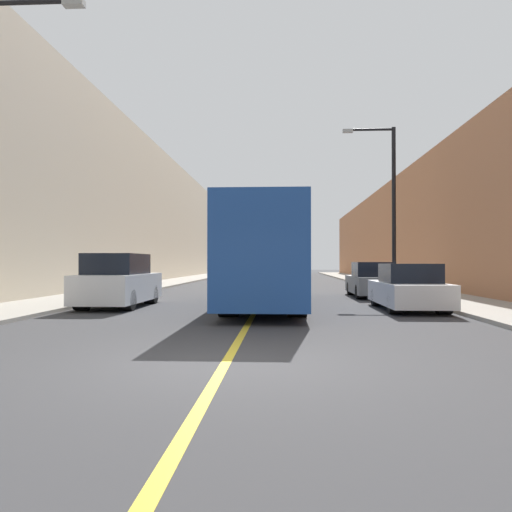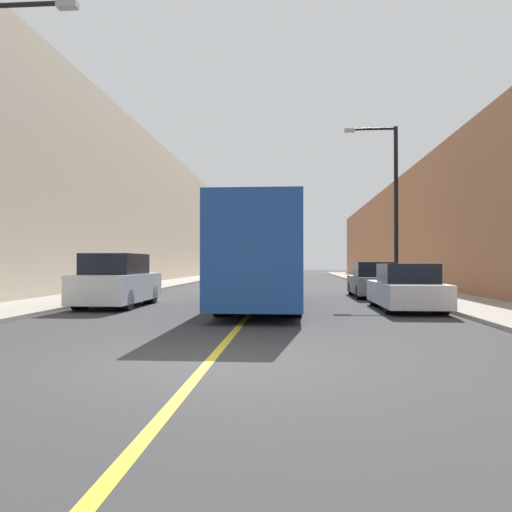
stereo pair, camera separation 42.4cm
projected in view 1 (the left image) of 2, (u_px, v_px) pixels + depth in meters
ground_plane at (225, 365)px, 7.55m from camera, size 200.00×200.00×0.00m
sidewalk_left at (171, 282)px, 37.91m from camera, size 3.07×72.00×0.12m
sidewalk_right at (373, 283)px, 37.09m from camera, size 3.07×72.00×0.12m
building_row_left at (126, 211)px, 38.18m from camera, size 4.00×72.00×10.96m
building_row_right at (421, 230)px, 36.95m from camera, size 4.00×72.00×7.89m
road_center_line at (271, 283)px, 37.50m from camera, size 0.16×72.00×0.01m
bus at (267, 255)px, 17.88m from camera, size 2.50×11.85×3.37m
parked_suv_left at (119, 282)px, 17.33m from camera, size 1.89×4.57×1.85m
car_right_near at (408, 289)px, 16.24m from camera, size 1.84×4.47×1.51m
car_right_mid at (372, 281)px, 22.28m from camera, size 1.83×4.49×1.57m
street_lamp_right at (390, 198)px, 24.71m from camera, size 2.61×0.24×8.15m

